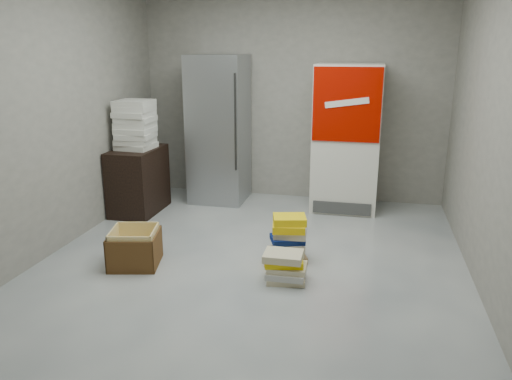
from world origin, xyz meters
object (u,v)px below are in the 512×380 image
(wood_shelf, at_px, (138,180))
(cardboard_box, at_px, (135,250))
(steel_fridge, at_px, (219,130))
(phonebook_stack_main, at_px, (289,239))
(coke_cooler, at_px, (346,138))

(wood_shelf, bearing_deg, cardboard_box, -66.06)
(steel_fridge, distance_m, phonebook_stack_main, 2.30)
(steel_fridge, relative_size, cardboard_box, 3.58)
(steel_fridge, xyz_separation_m, coke_cooler, (1.65, -0.01, -0.05))
(coke_cooler, height_order, wood_shelf, coke_cooler)
(steel_fridge, distance_m, wood_shelf, 1.23)
(steel_fridge, relative_size, wood_shelf, 2.37)
(steel_fridge, relative_size, phonebook_stack_main, 4.21)
(coke_cooler, bearing_deg, wood_shelf, -163.72)
(steel_fridge, xyz_separation_m, cardboard_box, (-0.17, -2.22, -0.80))
(coke_cooler, xyz_separation_m, cardboard_box, (-1.82, -2.21, -0.76))
(wood_shelf, relative_size, phonebook_stack_main, 1.77)
(steel_fridge, xyz_separation_m, phonebook_stack_main, (1.23, -1.80, -0.72))
(phonebook_stack_main, xyz_separation_m, cardboard_box, (-1.40, -0.41, -0.08))
(wood_shelf, relative_size, cardboard_box, 1.51)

